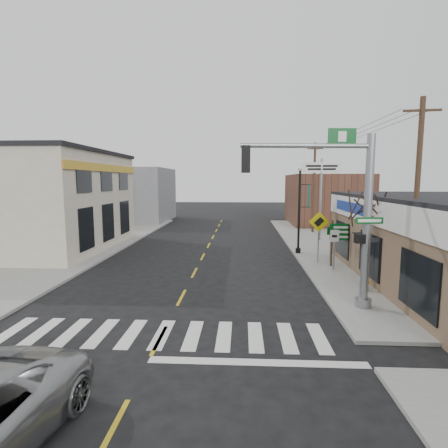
# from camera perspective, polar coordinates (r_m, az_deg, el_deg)

# --- Properties ---
(ground) EXTENTS (140.00, 140.00, 0.00)m
(ground) POSITION_cam_1_polar(r_m,az_deg,el_deg) (11.62, -10.52, -18.13)
(ground) COLOR black
(ground) RESTS_ON ground
(sidewalk_right) EXTENTS (6.00, 38.00, 0.13)m
(sidewalk_right) POSITION_cam_1_polar(r_m,az_deg,el_deg) (24.57, 18.21, -4.67)
(sidewalk_right) COLOR gray
(sidewalk_right) RESTS_ON ground
(sidewalk_left) EXTENTS (6.00, 38.00, 0.13)m
(sidewalk_left) POSITION_cam_1_polar(r_m,az_deg,el_deg) (26.37, -23.10, -4.10)
(sidewalk_left) COLOR gray
(sidewalk_left) RESTS_ON ground
(center_line) EXTENTS (0.12, 56.00, 0.01)m
(center_line) POSITION_cam_1_polar(r_m,az_deg,el_deg) (19.03, -4.86, -7.92)
(center_line) COLOR gold
(center_line) RESTS_ON ground
(crosswalk) EXTENTS (11.00, 2.20, 0.01)m
(crosswalk) POSITION_cam_1_polar(r_m,az_deg,el_deg) (11.97, -10.05, -17.30)
(crosswalk) COLOR silver
(crosswalk) RESTS_ON ground
(left_building) EXTENTS (12.00, 12.00, 6.80)m
(left_building) POSITION_cam_1_polar(r_m,az_deg,el_deg) (28.81, -29.72, 3.13)
(left_building) COLOR beige
(left_building) RESTS_ON ground
(bldg_distant_right) EXTENTS (8.00, 10.00, 5.60)m
(bldg_distant_right) POSITION_cam_1_polar(r_m,az_deg,el_deg) (41.35, 16.24, 3.87)
(bldg_distant_right) COLOR brown
(bldg_distant_right) RESTS_ON ground
(bldg_distant_left) EXTENTS (9.00, 10.00, 6.40)m
(bldg_distant_left) POSITION_cam_1_polar(r_m,az_deg,el_deg) (44.36, -14.84, 4.64)
(bldg_distant_left) COLOR slate
(bldg_distant_left) RESTS_ON ground
(traffic_signal_pole) EXTENTS (5.26, 0.39, 6.67)m
(traffic_signal_pole) POSITION_cam_1_polar(r_m,az_deg,el_deg) (13.71, 19.35, 3.22)
(traffic_signal_pole) COLOR gray
(traffic_signal_pole) RESTS_ON sidewalk_right
(guide_sign) EXTENTS (1.49, 0.13, 2.61)m
(guide_sign) POSITION_cam_1_polar(r_m,az_deg,el_deg) (20.61, 18.88, -1.93)
(guide_sign) COLOR #493322
(guide_sign) RESTS_ON sidewalk_right
(fire_hydrant) EXTENTS (0.20, 0.20, 0.63)m
(fire_hydrant) POSITION_cam_1_polar(r_m,az_deg,el_deg) (16.74, 22.22, -8.88)
(fire_hydrant) COLOR #CB9510
(fire_hydrant) RESTS_ON sidewalk_right
(ped_crossing_sign) EXTENTS (1.17, 0.08, 3.02)m
(ped_crossing_sign) POSITION_cam_1_polar(r_m,az_deg,el_deg) (20.89, 15.22, -0.72)
(ped_crossing_sign) COLOR gray
(ped_crossing_sign) RESTS_ON sidewalk_right
(lamp_post) EXTENTS (0.74, 0.58, 5.70)m
(lamp_post) POSITION_cam_1_polar(r_m,az_deg,el_deg) (23.49, 12.34, 3.29)
(lamp_post) COLOR black
(lamp_post) RESTS_ON sidewalk_right
(dance_center_sign) EXTENTS (3.07, 0.19, 6.53)m
(dance_center_sign) POSITION_cam_1_polar(r_m,az_deg,el_deg) (29.06, 15.58, 7.12)
(dance_center_sign) COLOR gray
(dance_center_sign) RESTS_ON sidewalk_right
(bare_tree) EXTENTS (2.56, 2.56, 5.11)m
(bare_tree) POSITION_cam_1_polar(r_m,az_deg,el_deg) (16.67, 22.36, 3.89)
(bare_tree) COLOR black
(bare_tree) RESTS_ON sidewalk_right
(shrub_back) EXTENTS (1.06, 1.06, 0.80)m
(shrub_back) POSITION_cam_1_polar(r_m,az_deg,el_deg) (19.33, 29.05, -6.97)
(shrub_back) COLOR black
(shrub_back) RESTS_ON sidewalk_right
(utility_pole_near) EXTENTS (1.40, 0.21, 8.02)m
(utility_pole_near) POSITION_cam_1_polar(r_m,az_deg,el_deg) (15.94, 28.90, 3.76)
(utility_pole_near) COLOR #493222
(utility_pole_near) RESTS_ON sidewalk_right
(utility_pole_far) EXTENTS (1.43, 0.21, 8.24)m
(utility_pole_far) POSITION_cam_1_polar(r_m,az_deg,el_deg) (33.55, 14.47, 5.90)
(utility_pole_far) COLOR #402921
(utility_pole_far) RESTS_ON sidewalk_right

